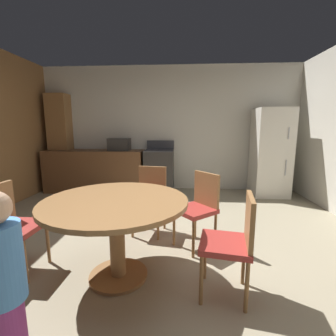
% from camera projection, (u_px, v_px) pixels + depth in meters
% --- Properties ---
extents(ground_plane, '(14.00, 14.00, 0.00)m').
position_uv_depth(ground_plane, '(151.00, 262.00, 2.46)').
color(ground_plane, gray).
extents(wall_back, '(5.86, 0.12, 2.70)m').
position_uv_depth(wall_back, '(169.00, 129.00, 5.26)').
color(wall_back, beige).
rests_on(wall_back, ground).
extents(kitchen_counter, '(2.10, 0.60, 0.90)m').
position_uv_depth(kitchen_counter, '(96.00, 171.00, 5.12)').
color(kitchen_counter, brown).
rests_on(kitchen_counter, ground).
extents(pantry_column, '(0.44, 0.36, 2.10)m').
position_uv_depth(pantry_column, '(61.00, 143.00, 5.25)').
color(pantry_column, olive).
rests_on(pantry_column, ground).
extents(oven_range, '(0.60, 0.60, 1.10)m').
position_uv_depth(oven_range, '(159.00, 171.00, 5.03)').
color(oven_range, '#2D2B28').
rests_on(oven_range, ground).
extents(refrigerator, '(0.68, 0.68, 1.76)m').
position_uv_depth(refrigerator, '(271.00, 153.00, 4.76)').
color(refrigerator, silver).
rests_on(refrigerator, ground).
extents(microwave, '(0.44, 0.32, 0.26)m').
position_uv_depth(microwave, '(119.00, 144.00, 4.99)').
color(microwave, '#2D2B28').
rests_on(microwave, kitchen_counter).
extents(dining_table, '(1.29, 1.29, 0.76)m').
position_uv_depth(dining_table, '(116.00, 215.00, 2.12)').
color(dining_table, olive).
rests_on(dining_table, ground).
extents(chair_west, '(0.41, 0.41, 0.87)m').
position_uv_depth(chair_west, '(11.00, 222.00, 2.23)').
color(chair_west, olive).
rests_on(chair_west, ground).
extents(chair_east, '(0.46, 0.46, 0.87)m').
position_uv_depth(chair_east, '(234.00, 239.00, 1.89)').
color(chair_east, olive).
rests_on(chair_east, ground).
extents(chair_northeast, '(0.56, 0.56, 0.87)m').
position_uv_depth(chair_northeast, '(199.00, 205.00, 2.73)').
color(chair_northeast, olive).
rests_on(chair_northeast, ground).
extents(chair_north, '(0.46, 0.46, 0.87)m').
position_uv_depth(chair_north, '(150.00, 195.00, 3.12)').
color(chair_north, olive).
rests_on(chair_north, ground).
extents(person_child, '(0.28, 0.28, 1.09)m').
position_uv_depth(person_child, '(3.00, 286.00, 1.22)').
color(person_child, '#8C337A').
rests_on(person_child, ground).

